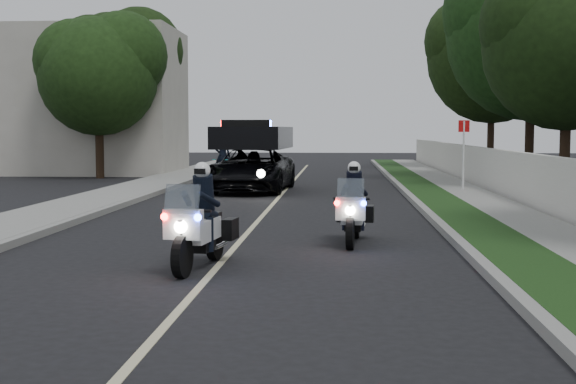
# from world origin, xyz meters

# --- Properties ---
(ground) EXTENTS (120.00, 120.00, 0.00)m
(ground) POSITION_xyz_m (0.00, 0.00, 0.00)
(ground) COLOR black
(ground) RESTS_ON ground
(curb_right) EXTENTS (0.20, 60.00, 0.15)m
(curb_right) POSITION_xyz_m (4.10, 10.00, 0.07)
(curb_right) COLOR gray
(curb_right) RESTS_ON ground
(grass_verge) EXTENTS (1.20, 60.00, 0.16)m
(grass_verge) POSITION_xyz_m (4.80, 10.00, 0.08)
(grass_verge) COLOR #193814
(grass_verge) RESTS_ON ground
(sidewalk_right) EXTENTS (1.40, 60.00, 0.16)m
(sidewalk_right) POSITION_xyz_m (6.10, 10.00, 0.08)
(sidewalk_right) COLOR gray
(sidewalk_right) RESTS_ON ground
(property_wall) EXTENTS (0.22, 60.00, 1.50)m
(property_wall) POSITION_xyz_m (7.10, 10.00, 0.75)
(property_wall) COLOR beige
(property_wall) RESTS_ON ground
(curb_left) EXTENTS (0.20, 60.00, 0.15)m
(curb_left) POSITION_xyz_m (-4.10, 10.00, 0.07)
(curb_left) COLOR gray
(curb_left) RESTS_ON ground
(sidewalk_left) EXTENTS (2.00, 60.00, 0.16)m
(sidewalk_left) POSITION_xyz_m (-5.20, 10.00, 0.08)
(sidewalk_left) COLOR gray
(sidewalk_left) RESTS_ON ground
(building_far) EXTENTS (8.00, 6.00, 7.00)m
(building_far) POSITION_xyz_m (-10.00, 26.00, 3.50)
(building_far) COLOR #A8A396
(building_far) RESTS_ON ground
(lane_marking) EXTENTS (0.12, 50.00, 0.01)m
(lane_marking) POSITION_xyz_m (0.00, 10.00, 0.00)
(lane_marking) COLOR #BFB78C
(lane_marking) RESTS_ON ground
(police_moto_left) EXTENTS (0.94, 2.02, 1.65)m
(police_moto_left) POSITION_xyz_m (-0.25, 0.61, 0.00)
(police_moto_left) COLOR silver
(police_moto_left) RESTS_ON ground
(police_moto_right) EXTENTS (0.80, 1.88, 1.55)m
(police_moto_right) POSITION_xyz_m (2.17, 3.37, 0.00)
(police_moto_right) COLOR silver
(police_moto_right) RESTS_ON ground
(police_suv) EXTENTS (2.84, 5.58, 2.64)m
(police_suv) POSITION_xyz_m (-1.13, 15.41, 0.00)
(police_suv) COLOR black
(police_suv) RESTS_ON ground
(bicycle) EXTENTS (0.73, 1.86, 0.96)m
(bicycle) POSITION_xyz_m (-2.84, 19.97, 0.00)
(bicycle) COLOR black
(bicycle) RESTS_ON ground
(cyclist) EXTENTS (0.65, 0.46, 1.74)m
(cyclist) POSITION_xyz_m (-2.84, 19.97, 0.00)
(cyclist) COLOR black
(cyclist) RESTS_ON ground
(sign_post) EXTENTS (0.48, 0.48, 2.53)m
(sign_post) POSITION_xyz_m (6.00, 14.62, 0.00)
(sign_post) COLOR #B70D17
(sign_post) RESTS_ON ground
(tree_right_c) EXTENTS (6.74, 6.74, 9.72)m
(tree_right_c) POSITION_xyz_m (9.70, 16.10, 0.00)
(tree_right_c) COLOR black
(tree_right_c) RESTS_ON ground
(tree_right_d) EXTENTS (7.29, 7.29, 11.51)m
(tree_right_d) POSITION_xyz_m (9.62, 20.76, 0.00)
(tree_right_d) COLOR #1C3F15
(tree_right_d) RESTS_ON ground
(tree_right_e) EXTENTS (8.34, 8.34, 11.40)m
(tree_right_e) POSITION_xyz_m (9.90, 30.28, 0.00)
(tree_right_e) COLOR black
(tree_right_e) RESTS_ON ground
(tree_left_near) EXTENTS (6.25, 6.25, 8.67)m
(tree_left_near) POSITION_xyz_m (-8.63, 22.14, 0.00)
(tree_left_near) COLOR #1C3913
(tree_left_near) RESTS_ON ground
(tree_left_far) EXTENTS (6.44, 6.44, 9.73)m
(tree_left_far) POSITION_xyz_m (-9.22, 26.73, 0.00)
(tree_left_far) COLOR black
(tree_left_far) RESTS_ON ground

